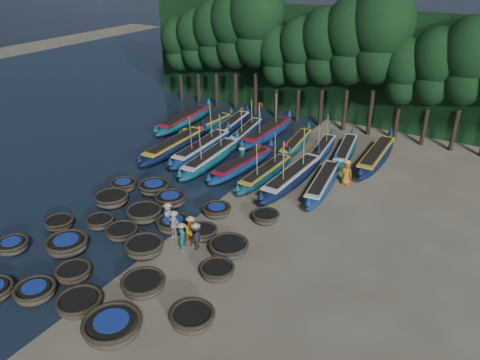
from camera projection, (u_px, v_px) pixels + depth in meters
The scene contains 61 objects.
ground at pixel (191, 221), 28.41m from camera, with size 120.00×120.00×0.00m, color gray.
foliage_wall at pixel (337, 64), 44.20m from camera, with size 40.00×3.00×10.00m, color black.
coracle_2 at pixel (35, 291), 21.99m from camera, with size 2.06×2.06×0.70m.
coracle_3 at pixel (80, 303), 21.29m from camera, with size 2.12×2.12×0.69m.
coracle_4 at pixel (112, 327), 19.83m from camera, with size 2.99×2.99×0.84m.
coracle_5 at pixel (12, 246), 25.39m from camera, with size 1.80×1.80×0.68m.
coracle_6 at pixel (67, 245), 25.31m from camera, with size 2.31×2.31×0.84m.
coracle_7 at pixel (74, 273), 23.24m from camera, with size 1.84×1.84×0.72m.
coracle_8 at pixel (143, 284), 22.43m from camera, with size 2.37×2.37×0.74m.
coracle_9 at pixel (192, 318), 20.35m from camera, with size 2.36×2.36×0.79m.
coracle_10 at pixel (59, 223), 27.53m from camera, with size 1.70×1.70×0.64m.
coracle_11 at pixel (100, 222), 27.63m from camera, with size 1.70×1.70×0.64m.
coracle_12 at pixel (122, 232), 26.67m from camera, with size 1.89×1.89×0.65m.
coracle_13 at pixel (144, 247), 25.09m from camera, with size 2.24×2.24×0.84m.
coracle_14 at pixel (217, 271), 23.44m from camera, with size 1.80×1.80×0.67m.
coracle_15 at pixel (111, 199), 29.94m from camera, with size 2.21×2.21×0.81m.
coracle_16 at pixel (144, 213), 28.34m from camera, with size 2.50×2.50×0.80m.
coracle_17 at pixel (173, 224), 27.31m from camera, with size 2.40×2.40×0.75m.
coracle_18 at pixel (203, 232), 26.57m from camera, with size 1.77×1.77×0.69m.
coracle_19 at pixel (229, 247), 25.25m from camera, with size 2.22×2.22×0.72m.
coracle_20 at pixel (123, 185), 31.84m from camera, with size 2.16×2.16×0.71m.
coracle_21 at pixel (154, 187), 31.45m from camera, with size 2.41×2.41×0.78m.
coracle_22 at pixel (170, 199), 29.90m from camera, with size 2.41×2.41×0.80m.
coracle_23 at pixel (217, 210), 28.85m from camera, with size 2.11×2.11×0.66m.
coracle_24 at pixel (266, 217), 28.17m from camera, with size 1.69×1.69×0.64m.
long_boat_2 at pixel (175, 146), 37.61m from camera, with size 1.88×9.07×1.60m.
long_boat_3 at pixel (202, 148), 37.16m from camera, with size 2.02×8.97×3.81m.
long_boat_4 at pixel (211, 158), 35.45m from camera, with size 2.01×8.79×3.74m.
long_boat_5 at pixel (242, 165), 34.52m from camera, with size 2.15×8.11×1.43m.
long_boat_6 at pixel (266, 173), 33.23m from camera, with size 1.58×7.72×3.28m.
long_boat_7 at pixel (292, 177), 32.47m from camera, with size 1.88×9.15×3.89m.
long_boat_8 at pixel (323, 183), 31.82m from camera, with size 2.49×7.91×1.41m.
long_boat_9 at pixel (185, 120), 43.24m from camera, with size 2.04×9.08×1.60m.
long_boat_10 at pixel (207, 125), 42.20m from camera, with size 1.92×7.62×1.34m.
long_boat_11 at pixel (231, 126), 41.96m from camera, with size 2.56×8.27×1.47m.
long_boat_12 at pixel (246, 131), 40.87m from camera, with size 2.33×7.20×3.09m.
long_boat_13 at pixel (267, 133), 40.28m from camera, with size 1.66×8.86×3.76m.
long_boat_14 at pixel (296, 144), 38.27m from camera, with size 2.13×7.42×1.31m.
long_boat_15 at pixel (321, 151), 36.99m from camera, with size 2.16×7.42×3.17m.
long_boat_16 at pixel (345, 151), 36.93m from camera, with size 2.58×7.52×1.34m.
long_boat_17 at pixel (376, 156), 35.73m from camera, with size 1.87×9.17×1.61m.
fisherman_0 at pixel (168, 214), 27.52m from camera, with size 0.87×0.83×1.69m.
fisherman_1 at pixel (182, 235), 25.42m from camera, with size 0.59×0.68×1.76m.
fisherman_2 at pixel (191, 231), 25.77m from camera, with size 0.98×1.06×1.95m.
fisherman_3 at pixel (196, 236), 25.46m from camera, with size 0.68×1.06×1.75m.
fisherman_4 at pixel (174, 225), 26.31m from camera, with size 1.05×0.53×1.93m.
fisherman_5 at pixel (242, 158), 34.90m from camera, with size 1.45×1.37×1.83m.
fisherman_6 at pixel (346, 172), 32.46m from camera, with size 0.91×0.65×1.96m.
tree_0 at pixel (179, 44), 48.47m from camera, with size 3.68×3.68×8.68m.
tree_1 at pixel (196, 39), 47.11m from camera, with size 4.09×4.09×9.65m.
tree_2 at pixel (215, 34), 45.74m from camera, with size 4.51×4.51×10.63m.
tree_3 at pixel (235, 29), 44.38m from camera, with size 4.92×4.92×11.60m.
tree_4 at pixel (256, 23), 43.02m from camera, with size 5.34×5.34×12.58m.
tree_5 at pixel (278, 56), 43.16m from camera, with size 3.68×3.68×8.68m.
tree_6 at pixel (301, 51), 41.80m from camera, with size 4.09×4.09×9.65m.
tree_7 at pixel (326, 45), 40.43m from camera, with size 4.51×4.51×10.63m.
tree_8 at pixel (352, 40), 39.07m from camera, with size 4.92×4.92×11.60m.
tree_9 at pixel (381, 34), 37.71m from camera, with size 5.34×5.34×12.58m.
tree_10 at pixel (404, 71), 37.85m from camera, with size 3.68×3.68×8.68m.
tree_11 at pixel (436, 66), 36.48m from camera, with size 4.09×4.09×9.65m.
tree_12 at pixel (469, 60), 35.12m from camera, with size 4.51×4.51×10.63m.
Camera 1 is at (15.10, -19.29, 14.90)m, focal length 35.00 mm.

